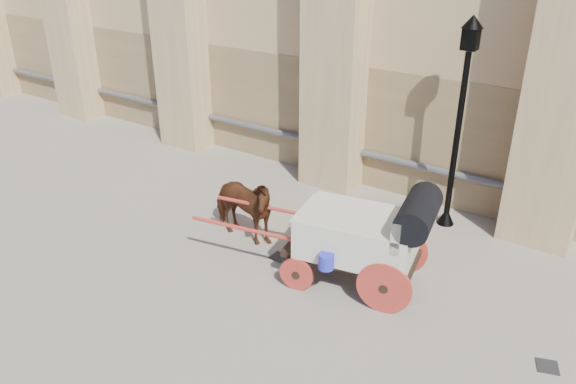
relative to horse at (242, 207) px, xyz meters
The scene contains 6 objects.
ground 1.33m from the horse, ahead, with size 90.00×90.00×0.00m, color gray.
horse is the anchor object (origin of this frame).
carriage 2.88m from the horse, ahead, with size 4.63×2.02×1.96m.
street_lamp 4.81m from the horse, 43.13° to the left, with size 0.42×0.42×4.50m.
drain_grate_near 1.30m from the horse, ahead, with size 0.32×0.32×0.01m, color black.
drain_grate_far 6.24m from the horse, ahead, with size 0.32×0.32×0.01m, color black.
Camera 1 is at (5.53, -7.85, 6.08)m, focal length 35.00 mm.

